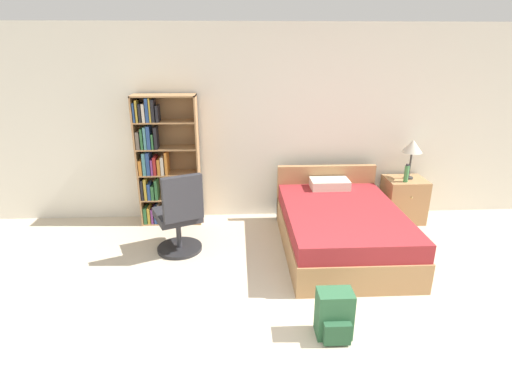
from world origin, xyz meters
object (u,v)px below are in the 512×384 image
at_px(bookshelf, 160,161).
at_px(office_chair, 180,218).
at_px(bed, 340,227).
at_px(water_bottle, 406,173).
at_px(table_lamp, 413,147).
at_px(nightstand, 403,200).
at_px(backpack_green, 334,315).

height_order(bookshelf, office_chair, bookshelf).
xyz_separation_m(bed, water_bottle, (1.03, 0.67, 0.44)).
distance_m(bed, table_lamp, 1.58).
relative_size(table_lamp, water_bottle, 2.18).
distance_m(bookshelf, nightstand, 3.37).
bearing_deg(office_chair, nightstand, 15.51).
distance_m(office_chair, table_lamp, 3.19).
distance_m(nightstand, water_bottle, 0.44).
bearing_deg(table_lamp, water_bottle, -124.70).
bearing_deg(nightstand, backpack_green, -122.99).
distance_m(office_chair, nightstand, 3.09).
distance_m(bed, water_bottle, 1.30).
xyz_separation_m(nightstand, water_bottle, (-0.06, -0.12, 0.42)).
height_order(office_chair, water_bottle, office_chair).
bearing_deg(table_lamp, bed, -144.25).
xyz_separation_m(bookshelf, office_chair, (0.35, -0.93, -0.42)).
height_order(water_bottle, backpack_green, water_bottle).
xyz_separation_m(bookshelf, nightstand, (3.32, -0.10, -0.57)).
height_order(nightstand, backpack_green, nightstand).
height_order(table_lamp, water_bottle, table_lamp).
relative_size(water_bottle, backpack_green, 0.58).
distance_m(bookshelf, table_lamp, 3.36).
relative_size(table_lamp, backpack_green, 1.28).
xyz_separation_m(office_chair, backpack_green, (1.46, -1.51, -0.26)).
xyz_separation_m(office_chair, table_lamp, (3.01, 0.85, 0.58)).
bearing_deg(bookshelf, office_chair, -69.51).
relative_size(nightstand, water_bottle, 2.44).
bearing_deg(backpack_green, office_chair, 134.16).
bearing_deg(water_bottle, bookshelf, 176.22).
distance_m(bookshelf, water_bottle, 3.27).
distance_m(nightstand, table_lamp, 0.74).
bearing_deg(backpack_green, bed, 74.57).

